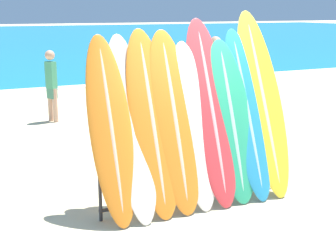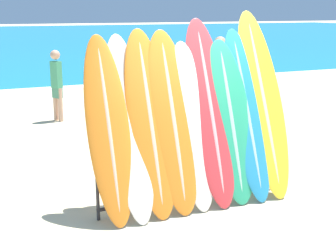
% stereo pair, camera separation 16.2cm
% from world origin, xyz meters
% --- Properties ---
extents(ground_plane, '(160.00, 160.00, 0.00)m').
position_xyz_m(ground_plane, '(0.00, 0.00, 0.00)').
color(ground_plane, beige).
extents(surfboard_rack, '(2.47, 0.04, 0.80)m').
position_xyz_m(surfboard_rack, '(-0.40, 0.30, 0.44)').
color(surfboard_rack, '#28282D').
rests_on(surfboard_rack, ground_plane).
extents(surfboard_slot_0, '(0.50, 0.87, 2.10)m').
position_xyz_m(surfboard_slot_0, '(-1.44, 0.36, 1.05)').
color(surfboard_slot_0, orange).
rests_on(surfboard_slot_0, ground_plane).
extents(surfboard_slot_1, '(0.49, 0.95, 2.09)m').
position_xyz_m(surfboard_slot_1, '(-1.19, 0.39, 1.05)').
color(surfboard_slot_1, silver).
rests_on(surfboard_slot_1, ground_plane).
extents(surfboard_slot_2, '(0.55, 0.89, 2.15)m').
position_xyz_m(surfboard_slot_2, '(-0.93, 0.39, 1.08)').
color(surfboard_slot_2, orange).
rests_on(surfboard_slot_2, ground_plane).
extents(surfboard_slot_3, '(0.58, 0.87, 2.14)m').
position_xyz_m(surfboard_slot_3, '(-0.65, 0.37, 1.07)').
color(surfboard_slot_3, orange).
rests_on(surfboard_slot_3, ground_plane).
extents(surfboard_slot_4, '(0.49, 0.79, 1.99)m').
position_xyz_m(surfboard_slot_4, '(-0.40, 0.35, 1.00)').
color(surfboard_slot_4, silver).
rests_on(surfboard_slot_4, ground_plane).
extents(surfboard_slot_5, '(0.56, 0.96, 2.27)m').
position_xyz_m(surfboard_slot_5, '(-0.13, 0.40, 1.14)').
color(surfboard_slot_5, red).
rests_on(surfboard_slot_5, ground_plane).
extents(surfboard_slot_6, '(0.60, 0.81, 2.00)m').
position_xyz_m(surfboard_slot_6, '(0.14, 0.35, 1.00)').
color(surfboard_slot_6, '#289E70').
rests_on(surfboard_slot_6, ground_plane).
extents(surfboard_slot_7, '(0.51, 0.96, 2.13)m').
position_xyz_m(surfboard_slot_7, '(0.40, 0.39, 1.06)').
color(surfboard_slot_7, teal).
rests_on(surfboard_slot_7, ground_plane).
extents(surfboard_slot_8, '(0.58, 1.06, 2.36)m').
position_xyz_m(surfboard_slot_8, '(0.68, 0.44, 1.18)').
color(surfboard_slot_8, yellow).
rests_on(surfboard_slot_8, ground_plane).
extents(person_near_water, '(0.23, 0.26, 1.53)m').
position_xyz_m(person_near_water, '(-1.11, 5.49, 0.84)').
color(person_near_water, tan).
rests_on(person_near_water, ground_plane).
extents(person_mid_beach, '(0.24, 0.30, 1.82)m').
position_xyz_m(person_mid_beach, '(2.05, 4.04, 0.99)').
color(person_mid_beach, tan).
rests_on(person_mid_beach, ground_plane).
extents(person_far_left, '(0.27, 0.21, 1.58)m').
position_xyz_m(person_far_left, '(1.51, 2.27, 0.86)').
color(person_far_left, '#A87A5B').
rests_on(person_far_left, ground_plane).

